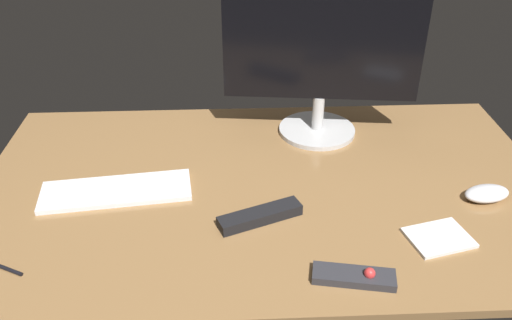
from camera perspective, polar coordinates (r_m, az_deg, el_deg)
desk at (r=133.09cm, az=1.03°, el=-3.02°), size 140.00×84.00×2.00cm
monitor at (r=145.43cm, az=7.03°, el=11.96°), size 52.36×21.60×49.41cm
keyboard at (r=133.67cm, az=-14.50°, el=-3.18°), size 36.48×16.17×1.21cm
computer_mouse at (r=138.04cm, az=23.14°, el=-3.26°), size 12.04×8.34×3.11cm
media_remote at (r=108.57cm, az=10.39°, el=-11.96°), size 16.66×7.93×3.21cm
tv_remote at (r=120.62cm, az=0.42°, el=-5.90°), size 19.51×11.30×2.56cm
notepad at (r=122.57cm, az=18.70°, el=-7.76°), size 14.97×12.80×0.76cm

